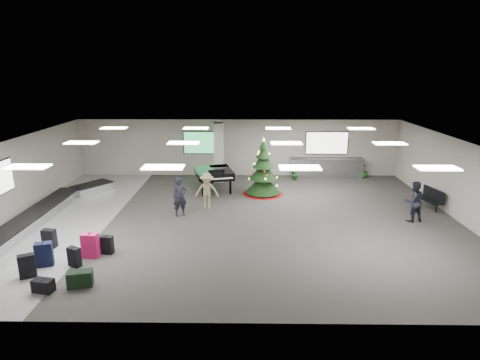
{
  "coord_description": "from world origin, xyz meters",
  "views": [
    {
      "loc": [
        0.41,
        -15.38,
        5.92
      ],
      "look_at": [
        0.19,
        1.0,
        1.37
      ],
      "focal_mm": 30.0,
      "sensor_mm": 36.0,
      "label": 1
    }
  ],
  "objects_px": {
    "traveler_b": "(207,191)",
    "potted_plant_left": "(295,174)",
    "traveler_a": "(180,197)",
    "pink_suitcase": "(90,245)",
    "bench": "(431,197)",
    "baggage_carousel": "(44,214)",
    "grand_piano": "(214,173)",
    "service_counter": "(326,168)",
    "traveler_bench": "(414,201)",
    "christmas_tree": "(263,175)",
    "potted_plant_right": "(363,170)"
  },
  "relations": [
    {
      "from": "pink_suitcase",
      "to": "potted_plant_right",
      "type": "bearing_deg",
      "value": 43.38
    },
    {
      "from": "traveler_b",
      "to": "potted_plant_left",
      "type": "distance_m",
      "value": 6.49
    },
    {
      "from": "service_counter",
      "to": "potted_plant_left",
      "type": "relative_size",
      "value": 5.65
    },
    {
      "from": "baggage_carousel",
      "to": "traveler_bench",
      "type": "xyz_separation_m",
      "value": [
        14.96,
        -0.07,
        0.62
      ]
    },
    {
      "from": "christmas_tree",
      "to": "potted_plant_left",
      "type": "height_order",
      "value": "christmas_tree"
    },
    {
      "from": "traveler_bench",
      "to": "potted_plant_right",
      "type": "bearing_deg",
      "value": -103.38
    },
    {
      "from": "baggage_carousel",
      "to": "service_counter",
      "type": "relative_size",
      "value": 2.4
    },
    {
      "from": "grand_piano",
      "to": "service_counter",
      "type": "bearing_deg",
      "value": 10.42
    },
    {
      "from": "christmas_tree",
      "to": "traveler_b",
      "type": "distance_m",
      "value": 3.32
    },
    {
      "from": "traveler_a",
      "to": "traveler_bench",
      "type": "bearing_deg",
      "value": -24.58
    },
    {
      "from": "bench",
      "to": "potted_plant_left",
      "type": "distance_m",
      "value": 7.09
    },
    {
      "from": "service_counter",
      "to": "pink_suitcase",
      "type": "relative_size",
      "value": 4.83
    },
    {
      "from": "pink_suitcase",
      "to": "traveler_bench",
      "type": "xyz_separation_m",
      "value": [
        11.72,
        3.38,
        0.42
      ]
    },
    {
      "from": "christmas_tree",
      "to": "potted_plant_right",
      "type": "height_order",
      "value": "christmas_tree"
    },
    {
      "from": "pink_suitcase",
      "to": "traveler_a",
      "type": "bearing_deg",
      "value": 61.8
    },
    {
      "from": "baggage_carousel",
      "to": "traveler_b",
      "type": "xyz_separation_m",
      "value": [
        6.58,
        1.33,
        0.59
      ]
    },
    {
      "from": "baggage_carousel",
      "to": "pink_suitcase",
      "type": "relative_size",
      "value": 11.58
    },
    {
      "from": "grand_piano",
      "to": "potted_plant_left",
      "type": "relative_size",
      "value": 3.58
    },
    {
      "from": "service_counter",
      "to": "potted_plant_right",
      "type": "xyz_separation_m",
      "value": [
        2.05,
        -0.15,
        -0.12
      ]
    },
    {
      "from": "traveler_a",
      "to": "traveler_b",
      "type": "bearing_deg",
      "value": 19.99
    },
    {
      "from": "baggage_carousel",
      "to": "potted_plant_right",
      "type": "height_order",
      "value": "potted_plant_right"
    },
    {
      "from": "potted_plant_right",
      "to": "potted_plant_left",
      "type": "bearing_deg",
      "value": -172.51
    },
    {
      "from": "christmas_tree",
      "to": "service_counter",
      "type": "bearing_deg",
      "value": 41.35
    },
    {
      "from": "service_counter",
      "to": "traveler_b",
      "type": "bearing_deg",
      "value": -139.21
    },
    {
      "from": "christmas_tree",
      "to": "grand_piano",
      "type": "relative_size",
      "value": 1.1
    },
    {
      "from": "bench",
      "to": "potted_plant_left",
      "type": "bearing_deg",
      "value": 127.61
    },
    {
      "from": "service_counter",
      "to": "traveler_a",
      "type": "relative_size",
      "value": 2.47
    },
    {
      "from": "baggage_carousel",
      "to": "potted_plant_left",
      "type": "distance_m",
      "value": 12.56
    },
    {
      "from": "pink_suitcase",
      "to": "bench",
      "type": "height_order",
      "value": "bench"
    },
    {
      "from": "baggage_carousel",
      "to": "traveler_a",
      "type": "xyz_separation_m",
      "value": [
        5.55,
        0.42,
        0.61
      ]
    },
    {
      "from": "pink_suitcase",
      "to": "traveler_bench",
      "type": "bearing_deg",
      "value": 18.72
    },
    {
      "from": "grand_piano",
      "to": "traveler_a",
      "type": "distance_m",
      "value": 3.73
    },
    {
      "from": "pink_suitcase",
      "to": "potted_plant_right",
      "type": "xyz_separation_m",
      "value": [
        11.65,
        10.03,
        0.02
      ]
    },
    {
      "from": "baggage_carousel",
      "to": "traveler_b",
      "type": "height_order",
      "value": "traveler_b"
    },
    {
      "from": "service_counter",
      "to": "baggage_carousel",
      "type": "bearing_deg",
      "value": -152.33
    },
    {
      "from": "christmas_tree",
      "to": "baggage_carousel",
      "type": "bearing_deg",
      "value": -159.24
    },
    {
      "from": "baggage_carousel",
      "to": "traveler_b",
      "type": "bearing_deg",
      "value": 11.42
    },
    {
      "from": "service_counter",
      "to": "potted_plant_left",
      "type": "bearing_deg",
      "value": -160.26
    },
    {
      "from": "service_counter",
      "to": "christmas_tree",
      "type": "distance_m",
      "value": 4.98
    },
    {
      "from": "traveler_b",
      "to": "traveler_a",
      "type": "bearing_deg",
      "value": -142.7
    },
    {
      "from": "service_counter",
      "to": "bench",
      "type": "distance_m",
      "value": 6.34
    },
    {
      "from": "pink_suitcase",
      "to": "potted_plant_left",
      "type": "height_order",
      "value": "pink_suitcase"
    },
    {
      "from": "pink_suitcase",
      "to": "christmas_tree",
      "type": "height_order",
      "value": "christmas_tree"
    },
    {
      "from": "grand_piano",
      "to": "bench",
      "type": "xyz_separation_m",
      "value": [
        9.69,
        -2.49,
        -0.41
      ]
    },
    {
      "from": "christmas_tree",
      "to": "potted_plant_left",
      "type": "distance_m",
      "value": 3.27
    },
    {
      "from": "traveler_b",
      "to": "baggage_carousel",
      "type": "bearing_deg",
      "value": -172.88
    },
    {
      "from": "traveler_b",
      "to": "service_counter",
      "type": "bearing_deg",
      "value": 36.49
    },
    {
      "from": "pink_suitcase",
      "to": "grand_piano",
      "type": "height_order",
      "value": "grand_piano"
    },
    {
      "from": "bench",
      "to": "potted_plant_left",
      "type": "height_order",
      "value": "bench"
    },
    {
      "from": "bench",
      "to": "service_counter",
      "type": "bearing_deg",
      "value": 112.04
    }
  ]
}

